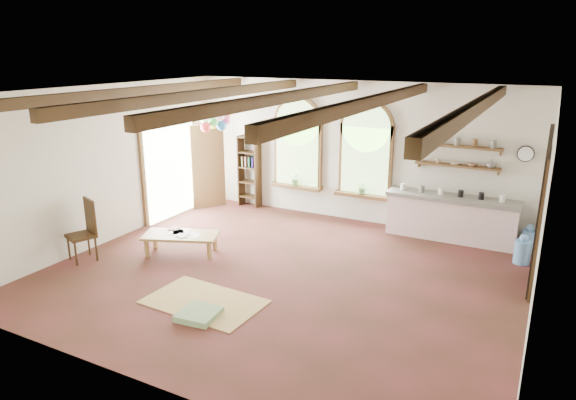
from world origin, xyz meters
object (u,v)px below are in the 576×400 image
Objects in this scene: side_chair at (83,243)px; kitchen_counter at (451,217)px; coffee_table at (181,236)px; balloon_cluster at (214,118)px.

kitchen_counter is at bearing 36.25° from side_chair.
coffee_table is at bearing 37.28° from side_chair.
side_chair is (-1.44, -1.10, -0.02)m from coffee_table.
coffee_table is 1.33× the size of side_chair.
kitchen_counter reaches higher than coffee_table.
kitchen_counter is 7.37m from side_chair.
side_chair reaches higher than coffee_table.
coffee_table is at bearing -144.09° from kitchen_counter.
side_chair is 1.03× the size of balloon_cluster.
balloon_cluster reaches higher than kitchen_counter.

